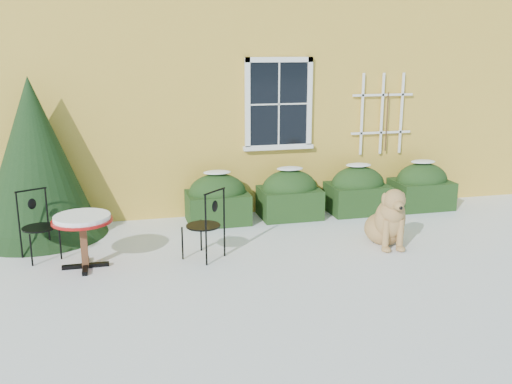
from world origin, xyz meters
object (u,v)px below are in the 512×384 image
object	(u,v)px
bistro_table	(82,224)
dog	(388,221)
patio_chair_far	(38,225)
evergreen_shrub	(36,173)
patio_chair_near	(206,224)

from	to	relation	value
bistro_table	dog	bearing A→B (deg)	-2.21
patio_chair_far	dog	distance (m)	5.15
patio_chair_far	dog	size ratio (longest dim) A/B	0.94
evergreen_shrub	dog	bearing A→B (deg)	-19.30
patio_chair_far	evergreen_shrub	bearing A→B (deg)	69.01
patio_chair_near	bistro_table	bearing A→B (deg)	-44.84
patio_chair_near	dog	distance (m)	2.78
bistro_table	patio_chair_near	world-z (taller)	patio_chair_near
evergreen_shrub	bistro_table	world-z (taller)	evergreen_shrub
patio_chair_far	bistro_table	bearing A→B (deg)	-67.00
patio_chair_near	evergreen_shrub	bearing A→B (deg)	-78.31
evergreen_shrub	patio_chair_far	size ratio (longest dim) A/B	2.56
patio_chair_near	patio_chair_far	xyz separation A→B (m)	(-2.32, 0.60, -0.02)
patio_chair_near	dog	xyz separation A→B (m)	(2.77, -0.13, -0.13)
evergreen_shrub	patio_chair_far	distance (m)	1.21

